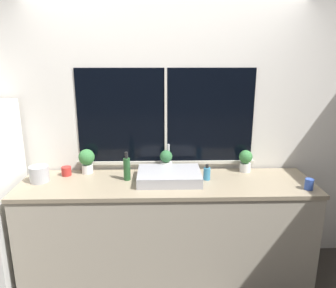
{
  "coord_description": "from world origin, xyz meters",
  "views": [
    {
      "loc": [
        -0.06,
        -2.38,
        2.04
      ],
      "look_at": [
        0.01,
        0.32,
        1.29
      ],
      "focal_mm": 35.0,
      "sensor_mm": 36.0,
      "label": 1
    }
  ],
  "objects_px": {
    "potted_plant_center": "(166,161)",
    "kettle": "(39,173)",
    "potted_plant_left": "(87,160)",
    "mug_red": "(66,171)",
    "soap_bottle": "(207,173)",
    "bottle_tall": "(127,168)",
    "potted_plant_right": "(245,160)",
    "mug_blue": "(309,184)",
    "sink": "(169,176)"
  },
  "relations": [
    {
      "from": "mug_red",
      "to": "potted_plant_left",
      "type": "bearing_deg",
      "value": 18.3
    },
    {
      "from": "mug_blue",
      "to": "mug_red",
      "type": "xyz_separation_m",
      "value": [
        -2.12,
        0.38,
        -0.0
      ]
    },
    {
      "from": "kettle",
      "to": "potted_plant_center",
      "type": "bearing_deg",
      "value": 10.5
    },
    {
      "from": "potted_plant_right",
      "to": "sink",
      "type": "bearing_deg",
      "value": -163.76
    },
    {
      "from": "potted_plant_center",
      "to": "mug_blue",
      "type": "xyz_separation_m",
      "value": [
        1.19,
        -0.44,
        -0.06
      ]
    },
    {
      "from": "bottle_tall",
      "to": "mug_red",
      "type": "distance_m",
      "value": 0.59
    },
    {
      "from": "potted_plant_left",
      "to": "sink",
      "type": "bearing_deg",
      "value": -15.57
    },
    {
      "from": "potted_plant_left",
      "to": "potted_plant_center",
      "type": "relative_size",
      "value": 1.08
    },
    {
      "from": "potted_plant_right",
      "to": "bottle_tall",
      "type": "xyz_separation_m",
      "value": [
        -1.12,
        -0.19,
        -0.01
      ]
    },
    {
      "from": "sink",
      "to": "mug_red",
      "type": "distance_m",
      "value": 0.97
    },
    {
      "from": "sink",
      "to": "mug_blue",
      "type": "bearing_deg",
      "value": -11.01
    },
    {
      "from": "bottle_tall",
      "to": "mug_red",
      "type": "height_order",
      "value": "bottle_tall"
    },
    {
      "from": "soap_bottle",
      "to": "bottle_tall",
      "type": "bearing_deg",
      "value": 178.88
    },
    {
      "from": "potted_plant_left",
      "to": "bottle_tall",
      "type": "height_order",
      "value": "bottle_tall"
    },
    {
      "from": "potted_plant_center",
      "to": "kettle",
      "type": "bearing_deg",
      "value": -169.5
    },
    {
      "from": "mug_red",
      "to": "bottle_tall",
      "type": "bearing_deg",
      "value": -12.43
    },
    {
      "from": "potted_plant_left",
      "to": "potted_plant_center",
      "type": "height_order",
      "value": "potted_plant_left"
    },
    {
      "from": "potted_plant_center",
      "to": "soap_bottle",
      "type": "bearing_deg",
      "value": -29.17
    },
    {
      "from": "potted_plant_right",
      "to": "kettle",
      "type": "height_order",
      "value": "potted_plant_right"
    },
    {
      "from": "sink",
      "to": "soap_bottle",
      "type": "height_order",
      "value": "sink"
    },
    {
      "from": "potted_plant_right",
      "to": "bottle_tall",
      "type": "relative_size",
      "value": 0.81
    },
    {
      "from": "potted_plant_left",
      "to": "mug_blue",
      "type": "height_order",
      "value": "potted_plant_left"
    },
    {
      "from": "potted_plant_left",
      "to": "mug_red",
      "type": "xyz_separation_m",
      "value": [
        -0.18,
        -0.06,
        -0.09
      ]
    },
    {
      "from": "bottle_tall",
      "to": "soap_bottle",
      "type": "bearing_deg",
      "value": -1.12
    },
    {
      "from": "kettle",
      "to": "bottle_tall",
      "type": "bearing_deg",
      "value": 1.63
    },
    {
      "from": "bottle_tall",
      "to": "potted_plant_right",
      "type": "bearing_deg",
      "value": 9.53
    },
    {
      "from": "kettle",
      "to": "potted_plant_right",
      "type": "bearing_deg",
      "value": 6.33
    },
    {
      "from": "sink",
      "to": "potted_plant_center",
      "type": "relative_size",
      "value": 2.57
    },
    {
      "from": "bottle_tall",
      "to": "potted_plant_left",
      "type": "bearing_deg",
      "value": 154.56
    },
    {
      "from": "mug_blue",
      "to": "mug_red",
      "type": "bearing_deg",
      "value": 169.8
    },
    {
      "from": "bottle_tall",
      "to": "kettle",
      "type": "bearing_deg",
      "value": -178.37
    },
    {
      "from": "potted_plant_center",
      "to": "soap_bottle",
      "type": "height_order",
      "value": "potted_plant_center"
    },
    {
      "from": "soap_bottle",
      "to": "mug_blue",
      "type": "xyz_separation_m",
      "value": [
        0.82,
        -0.24,
        -0.01
      ]
    },
    {
      "from": "sink",
      "to": "potted_plant_left",
      "type": "relative_size",
      "value": 2.39
    },
    {
      "from": "potted_plant_right",
      "to": "bottle_tall",
      "type": "distance_m",
      "value": 1.13
    },
    {
      "from": "soap_bottle",
      "to": "potted_plant_right",
      "type": "bearing_deg",
      "value": 26.85
    },
    {
      "from": "sink",
      "to": "mug_red",
      "type": "bearing_deg",
      "value": 170.79
    },
    {
      "from": "potted_plant_center",
      "to": "potted_plant_right",
      "type": "relative_size",
      "value": 1.03
    },
    {
      "from": "sink",
      "to": "bottle_tall",
      "type": "xyz_separation_m",
      "value": [
        -0.38,
        0.03,
        0.06
      ]
    },
    {
      "from": "potted_plant_left",
      "to": "potted_plant_right",
      "type": "bearing_deg",
      "value": 0.0
    },
    {
      "from": "bottle_tall",
      "to": "sink",
      "type": "bearing_deg",
      "value": -4.2
    },
    {
      "from": "potted_plant_right",
      "to": "soap_bottle",
      "type": "bearing_deg",
      "value": -153.15
    },
    {
      "from": "potted_plant_left",
      "to": "mug_blue",
      "type": "relative_size",
      "value": 2.53
    },
    {
      "from": "potted_plant_center",
      "to": "mug_blue",
      "type": "height_order",
      "value": "potted_plant_center"
    },
    {
      "from": "sink",
      "to": "soap_bottle",
      "type": "xyz_separation_m",
      "value": [
        0.34,
        0.01,
        0.01
      ]
    },
    {
      "from": "mug_red",
      "to": "kettle",
      "type": "relative_size",
      "value": 0.54
    },
    {
      "from": "potted_plant_center",
      "to": "mug_red",
      "type": "height_order",
      "value": "potted_plant_center"
    },
    {
      "from": "potted_plant_center",
      "to": "potted_plant_right",
      "type": "bearing_deg",
      "value": 0.0
    },
    {
      "from": "potted_plant_center",
      "to": "kettle",
      "type": "relative_size",
      "value": 1.3
    },
    {
      "from": "sink",
      "to": "potted_plant_right",
      "type": "relative_size",
      "value": 2.64
    }
  ]
}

